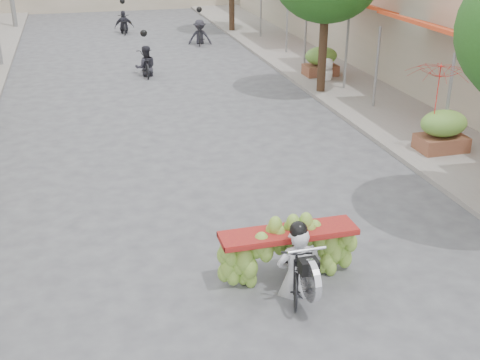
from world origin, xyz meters
TOP-DOWN VIEW (x-y plane):
  - sidewalk_right at (7.00, 15.00)m, footprint 4.00×60.00m
  - produce_crate_mid at (6.20, 8.00)m, footprint 1.20×0.88m
  - produce_crate_far at (6.20, 16.00)m, footprint 1.20×0.88m
  - banana_motorbike at (0.59, 3.40)m, footprint 2.25×1.86m
  - market_umbrella at (5.90, 7.94)m, footprint 2.16×2.16m
  - pedestrian at (6.18, 15.31)m, footprint 0.89×0.80m
  - bg_motorbike_a at (0.03, 18.07)m, footprint 0.80×1.56m
  - bg_motorbike_b at (3.19, 23.38)m, footprint 1.15×1.91m
  - bg_motorbike_c at (0.05, 27.16)m, footprint 1.00×1.54m

SIDE VIEW (x-z plane):
  - sidewalk_right at x=7.00m, z-range 0.00..0.12m
  - produce_crate_mid at x=6.20m, z-range 0.13..1.29m
  - produce_crate_far at x=6.20m, z-range 0.13..1.29m
  - banana_motorbike at x=0.59m, z-range -0.37..1.83m
  - bg_motorbike_a at x=0.03m, z-range -0.22..1.73m
  - bg_motorbike_c at x=0.05m, z-range -0.16..1.79m
  - bg_motorbike_b at x=3.19m, z-range -0.15..1.80m
  - pedestrian at x=6.18m, z-range 0.12..1.67m
  - market_umbrella at x=5.90m, z-range 1.60..3.17m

